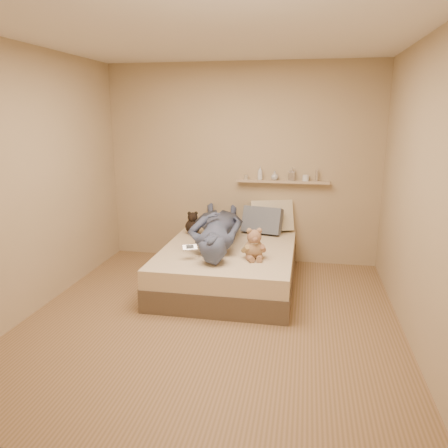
% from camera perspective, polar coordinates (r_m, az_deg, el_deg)
% --- Properties ---
extents(room, '(3.80, 3.80, 3.80)m').
position_cam_1_polar(room, '(3.97, -1.75, 4.74)').
color(room, '#8C6948').
rests_on(room, ground).
extents(bed, '(1.50, 1.90, 0.45)m').
position_cam_1_polar(bed, '(5.13, 0.58, -5.49)').
color(bed, brown).
rests_on(bed, floor).
extents(game_console, '(0.16, 0.12, 0.05)m').
position_cam_1_polar(game_console, '(4.62, -4.48, -3.07)').
color(game_console, silver).
rests_on(game_console, bed).
extents(teddy_bear, '(0.27, 0.28, 0.34)m').
position_cam_1_polar(teddy_bear, '(4.64, 3.94, -2.89)').
color(teddy_bear, '#946A51').
rests_on(teddy_bear, bed).
extents(dark_plush, '(0.19, 0.19, 0.30)m').
position_cam_1_polar(dark_plush, '(5.62, -4.11, -0.01)').
color(dark_plush, black).
rests_on(dark_plush, bed).
extents(pillow_cream, '(0.61, 0.44, 0.43)m').
position_cam_1_polar(pillow_cream, '(5.75, 6.18, 1.02)').
color(pillow_cream, beige).
rests_on(pillow_cream, bed).
extents(pillow_grey, '(0.54, 0.35, 0.37)m').
position_cam_1_polar(pillow_grey, '(5.63, 5.01, 0.45)').
color(pillow_grey, slate).
rests_on(pillow_grey, bed).
extents(person, '(0.84, 1.77, 0.41)m').
position_cam_1_polar(person, '(5.14, -0.97, -0.46)').
color(person, '#404465').
rests_on(person, bed).
extents(wall_shelf, '(1.20, 0.12, 0.03)m').
position_cam_1_polar(wall_shelf, '(5.74, 7.66, 5.52)').
color(wall_shelf, tan).
rests_on(wall_shelf, wall_back).
extents(shelf_bottles, '(0.96, 0.13, 0.18)m').
position_cam_1_polar(shelf_bottles, '(5.73, 7.46, 6.36)').
color(shelf_bottles, '#B7AF9D').
rests_on(shelf_bottles, wall_shelf).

